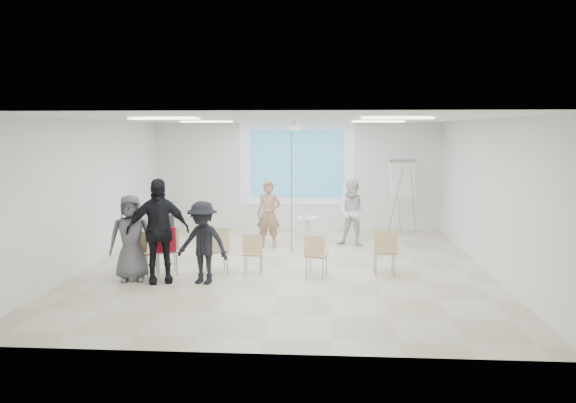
# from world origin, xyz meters

# --- Properties ---
(floor) EXTENTS (8.00, 9.00, 0.10)m
(floor) POSITION_xyz_m (0.00, 0.00, -0.05)
(floor) COLOR beige
(floor) RESTS_ON ground
(ceiling) EXTENTS (8.00, 9.00, 0.10)m
(ceiling) POSITION_xyz_m (0.00, 0.00, 3.05)
(ceiling) COLOR white
(ceiling) RESTS_ON wall_back
(wall_back) EXTENTS (8.00, 0.10, 3.00)m
(wall_back) POSITION_xyz_m (0.00, 4.55, 1.50)
(wall_back) COLOR silver
(wall_back) RESTS_ON floor
(wall_left) EXTENTS (0.10, 9.00, 3.00)m
(wall_left) POSITION_xyz_m (-4.05, 0.00, 1.50)
(wall_left) COLOR silver
(wall_left) RESTS_ON floor
(wall_right) EXTENTS (0.10, 9.00, 3.00)m
(wall_right) POSITION_xyz_m (4.05, 0.00, 1.50)
(wall_right) COLOR silver
(wall_right) RESTS_ON floor
(projection_halo) EXTENTS (3.20, 0.01, 2.30)m
(projection_halo) POSITION_xyz_m (0.00, 4.49, 1.85)
(projection_halo) COLOR silver
(projection_halo) RESTS_ON wall_back
(projection_image) EXTENTS (2.60, 0.01, 1.90)m
(projection_image) POSITION_xyz_m (0.00, 4.47, 1.85)
(projection_image) COLOR #3798BD
(projection_image) RESTS_ON wall_back
(pedestal_table) EXTENTS (0.56, 0.56, 0.69)m
(pedestal_table) POSITION_xyz_m (0.38, 2.40, 0.38)
(pedestal_table) COLOR white
(pedestal_table) RESTS_ON floor
(player_left) EXTENTS (0.72, 0.54, 1.81)m
(player_left) POSITION_xyz_m (-0.54, 1.94, 0.91)
(player_left) COLOR tan
(player_left) RESTS_ON floor
(player_right) EXTENTS (1.02, 0.90, 1.80)m
(player_right) POSITION_xyz_m (1.48, 2.29, 0.90)
(player_right) COLOR white
(player_right) RESTS_ON floor
(controller_left) EXTENTS (0.05, 0.11, 0.04)m
(controller_left) POSITION_xyz_m (-0.36, 2.19, 1.19)
(controller_left) COLOR white
(controller_left) RESTS_ON player_left
(controller_right) EXTENTS (0.08, 0.14, 0.04)m
(controller_right) POSITION_xyz_m (1.30, 2.54, 1.21)
(controller_right) COLOR white
(controller_right) RESTS_ON player_right
(chair_far_left) EXTENTS (0.55, 0.57, 0.87)m
(chair_far_left) POSITION_xyz_m (-2.67, -0.82, 0.52)
(chair_far_left) COLOR tan
(chair_far_left) RESTS_ON floor
(chair_left_mid) EXTENTS (0.58, 0.60, 0.93)m
(chair_left_mid) POSITION_xyz_m (-2.23, -0.80, 0.55)
(chair_left_mid) COLOR tan
(chair_left_mid) RESTS_ON floor
(chair_left_inner) EXTENTS (0.57, 0.59, 0.93)m
(chair_left_inner) POSITION_xyz_m (-1.27, -0.68, 0.55)
(chair_left_inner) COLOR tan
(chair_left_inner) RESTS_ON floor
(chair_center) EXTENTS (0.39, 0.41, 0.80)m
(chair_center) POSITION_xyz_m (-0.58, -0.64, 0.47)
(chair_center) COLOR tan
(chair_center) RESTS_ON floor
(chair_right_inner) EXTENTS (0.47, 0.49, 0.83)m
(chair_right_inner) POSITION_xyz_m (0.63, -0.81, 0.49)
(chair_right_inner) COLOR tan
(chair_right_inner) RESTS_ON floor
(chair_right_far) EXTENTS (0.43, 0.46, 0.92)m
(chair_right_far) POSITION_xyz_m (1.95, -0.55, 0.54)
(chair_right_far) COLOR tan
(chair_right_far) RESTS_ON floor
(red_jacket) EXTENTS (0.49, 0.28, 0.47)m
(red_jacket) POSITION_xyz_m (-2.26, -0.94, 0.72)
(red_jacket) COLOR #B11528
(red_jacket) RESTS_ON chair_left_mid
(laptop) EXTENTS (0.41, 0.35, 0.03)m
(laptop) POSITION_xyz_m (-1.30, -0.59, 0.50)
(laptop) COLOR black
(laptop) RESTS_ON chair_left_inner
(audience_left) EXTENTS (1.46, 1.16, 2.19)m
(audience_left) POSITION_xyz_m (-2.24, -1.28, 1.10)
(audience_left) COLOR black
(audience_left) RESTS_ON floor
(audience_mid) EXTENTS (1.23, 0.88, 1.71)m
(audience_mid) POSITION_xyz_m (-1.40, -1.33, 0.85)
(audience_mid) COLOR black
(audience_mid) RESTS_ON floor
(audience_outer) EXTENTS (1.00, 0.79, 1.79)m
(audience_outer) POSITION_xyz_m (-2.77, -1.20, 0.90)
(audience_outer) COLOR #5A5A5F
(audience_outer) RESTS_ON floor
(flipchart_easel) EXTENTS (0.82, 0.65, 2.01)m
(flipchart_easel) POSITION_xyz_m (2.83, 3.76, 1.48)
(flipchart_easel) COLOR gray
(flipchart_easel) RESTS_ON floor
(av_cart) EXTENTS (0.57, 0.51, 0.70)m
(av_cart) POSITION_xyz_m (-3.59, 3.59, 0.32)
(av_cart) COLOR black
(av_cart) RESTS_ON floor
(ceiling_projector) EXTENTS (0.30, 0.25, 3.00)m
(ceiling_projector) POSITION_xyz_m (0.10, 1.49, 2.69)
(ceiling_projector) COLOR white
(ceiling_projector) RESTS_ON ceiling
(fluor_panel_nw) EXTENTS (1.20, 0.30, 0.02)m
(fluor_panel_nw) POSITION_xyz_m (-2.00, 2.00, 2.97)
(fluor_panel_nw) COLOR white
(fluor_panel_nw) RESTS_ON ceiling
(fluor_panel_ne) EXTENTS (1.20, 0.30, 0.02)m
(fluor_panel_ne) POSITION_xyz_m (2.00, 2.00, 2.97)
(fluor_panel_ne) COLOR white
(fluor_panel_ne) RESTS_ON ceiling
(fluor_panel_sw) EXTENTS (1.20, 0.30, 0.02)m
(fluor_panel_sw) POSITION_xyz_m (-2.00, -1.50, 2.97)
(fluor_panel_sw) COLOR white
(fluor_panel_sw) RESTS_ON ceiling
(fluor_panel_se) EXTENTS (1.20, 0.30, 0.02)m
(fluor_panel_se) POSITION_xyz_m (2.00, -1.50, 2.97)
(fluor_panel_se) COLOR white
(fluor_panel_se) RESTS_ON ceiling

